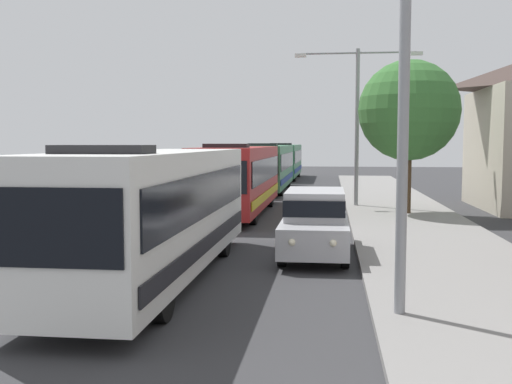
{
  "coord_description": "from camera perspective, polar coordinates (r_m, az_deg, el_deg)",
  "views": [
    {
      "loc": [
        2.82,
        -2.34,
        3.25
      ],
      "look_at": [
        0.81,
        13.94,
        1.9
      ],
      "focal_mm": 42.26,
      "sensor_mm": 36.0,
      "label": 1
    }
  ],
  "objects": [
    {
      "name": "roadside_tree",
      "position": [
        27.3,
        14.28,
        7.48
      ],
      "size": [
        4.39,
        4.39,
        6.7
      ],
      "color": "#4C3823",
      "rests_on": "sidewalk"
    },
    {
      "name": "streetlamp_near",
      "position": [
        11.3,
        13.95,
        15.72
      ],
      "size": [
        5.3,
        0.28,
        8.78
      ],
      "color": "gray",
      "rests_on": "sidewalk"
    },
    {
      "name": "bus_second_in_line",
      "position": [
        27.42,
        -1.6,
        1.43
      ],
      "size": [
        2.58,
        11.45,
        3.21
      ],
      "color": "maroon",
      "rests_on": "ground_plane"
    },
    {
      "name": "white_suv",
      "position": [
        17.3,
        5.61,
        -2.69
      ],
      "size": [
        1.86,
        4.9,
        1.9
      ],
      "color": "#B7B7BC",
      "rests_on": "ground_plane"
    },
    {
      "name": "bus_middle",
      "position": [
        40.49,
        1.21,
        2.49
      ],
      "size": [
        2.58,
        11.91,
        3.21
      ],
      "color": "#33724C",
      "rests_on": "ground_plane"
    },
    {
      "name": "bus_fourth_in_line",
      "position": [
        54.1,
        2.69,
        3.04
      ],
      "size": [
        2.58,
        11.97,
        3.21
      ],
      "color": "#33724C",
      "rests_on": "ground_plane"
    },
    {
      "name": "box_truck_oncoming",
      "position": [
        55.59,
        -0.62,
        3.11
      ],
      "size": [
        2.35,
        7.7,
        3.15
      ],
      "color": "#B7B7BC",
      "rests_on": "ground_plane"
    },
    {
      "name": "bus_lead",
      "position": [
        14.48,
        -9.51,
        -1.56
      ],
      "size": [
        2.58,
        10.95,
        3.21
      ],
      "color": "silver",
      "rests_on": "ground_plane"
    },
    {
      "name": "streetlamp_mid",
      "position": [
        30.22,
        9.56,
        7.77
      ],
      "size": [
        6.14,
        0.28,
        7.67
      ],
      "color": "gray",
      "rests_on": "sidewalk"
    }
  ]
}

